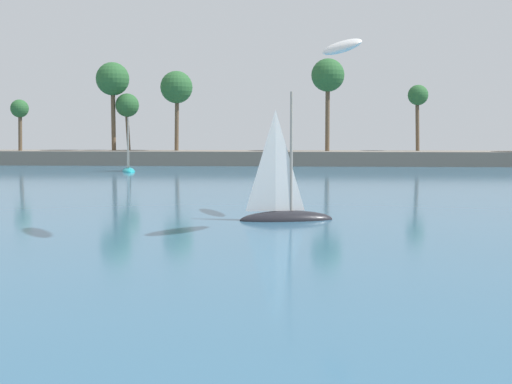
{
  "coord_description": "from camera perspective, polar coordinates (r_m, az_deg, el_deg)",
  "views": [
    {
      "loc": [
        0.33,
        -5.22,
        4.82
      ],
      "look_at": [
        -0.62,
        11.01,
        3.29
      ],
      "focal_mm": 49.12,
      "sensor_mm": 36.0,
      "label": 1
    }
  ],
  "objects": [
    {
      "name": "kite_aloft_low_near_shore",
      "position": [
        38.24,
        6.98,
        11.64
      ],
      "size": [
        2.89,
        4.16,
        1.11
      ],
      "primitive_type": "ellipsoid",
      "rotation": [
        0.49,
        0.0,
        5.13
      ],
      "color": "white"
    },
    {
      "name": "sea",
      "position": [
        69.26,
        3.06,
        1.4
      ],
      "size": [
        220.0,
        114.54,
        0.06
      ],
      "primitive_type": "cube",
      "color": "#33607F",
      "rests_on": "ground"
    },
    {
      "name": "palm_headland",
      "position": [
        86.47,
        2.67,
        4.43
      ],
      "size": [
        110.11,
        6.56,
        13.43
      ],
      "color": "slate",
      "rests_on": "ground"
    },
    {
      "name": "sailboat_toward_headland",
      "position": [
        75.1,
        -10.34,
        2.07
      ],
      "size": [
        2.58,
        4.42,
        6.14
      ],
      "color": "teal",
      "rests_on": "sea"
    },
    {
      "name": "sailboat_mid_bay",
      "position": [
        35.61,
        2.32,
        -1.3
      ],
      "size": [
        5.01,
        2.39,
        6.98
      ],
      "color": "black",
      "rests_on": "sea"
    }
  ]
}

